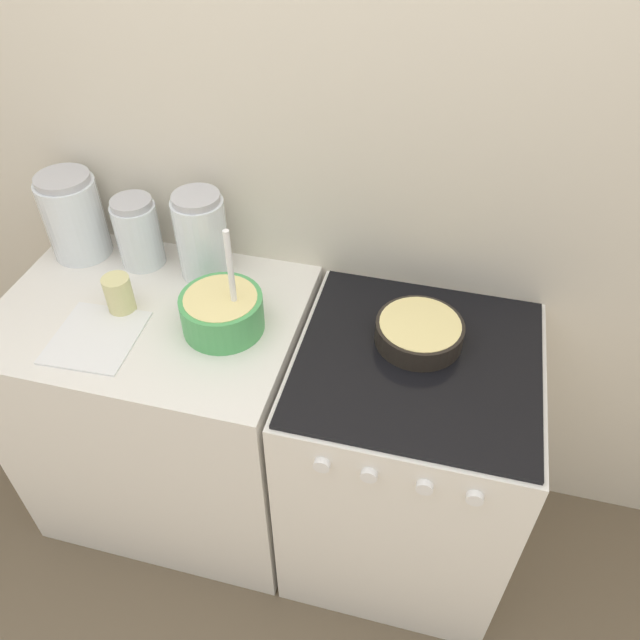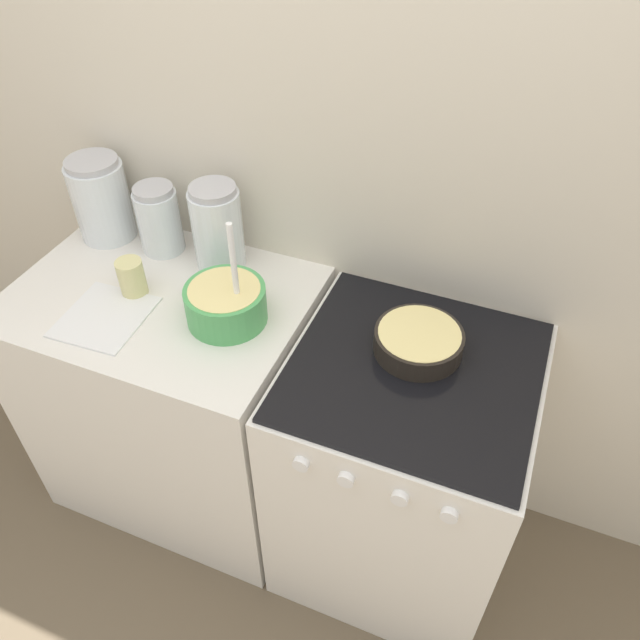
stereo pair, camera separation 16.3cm
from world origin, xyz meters
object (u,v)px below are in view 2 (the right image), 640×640
(storage_jar_left, at_px, (102,204))
(storage_jar_middle, at_px, (160,223))
(stove, at_px, (400,469))
(tin_can, at_px, (132,278))
(mixing_bowl, at_px, (226,302))
(baking_pan, at_px, (419,341))
(storage_jar_right, at_px, (218,232))

(storage_jar_left, height_order, storage_jar_middle, storage_jar_left)
(stove, xyz_separation_m, tin_can, (-0.82, -0.01, 0.50))
(stove, distance_m, mixing_bowl, 0.73)
(storage_jar_left, bearing_deg, mixing_bowl, -21.76)
(storage_jar_left, relative_size, tin_can, 2.40)
(stove, distance_m, tin_can, 0.96)
(stove, relative_size, mixing_bowl, 2.76)
(mixing_bowl, xyz_separation_m, baking_pan, (0.51, 0.08, -0.03))
(mixing_bowl, bearing_deg, storage_jar_right, 122.35)
(storage_jar_middle, bearing_deg, tin_can, -79.27)
(stove, xyz_separation_m, storage_jar_right, (-0.66, 0.21, 0.55))
(baking_pan, height_order, tin_can, tin_can)
(stove, distance_m, storage_jar_right, 0.89)
(storage_jar_middle, relative_size, storage_jar_right, 0.82)
(baking_pan, xyz_separation_m, tin_can, (-0.81, -0.08, 0.02))
(storage_jar_right, bearing_deg, storage_jar_left, -180.00)
(baking_pan, bearing_deg, storage_jar_middle, 170.69)
(stove, relative_size, baking_pan, 3.83)
(tin_can, bearing_deg, storage_jar_left, 138.24)
(storage_jar_left, bearing_deg, tin_can, -41.76)
(stove, relative_size, storage_jar_middle, 4.09)
(stove, height_order, storage_jar_right, storage_jar_right)
(mixing_bowl, distance_m, storage_jar_middle, 0.41)
(baking_pan, relative_size, storage_jar_left, 0.87)
(baking_pan, distance_m, tin_can, 0.82)
(stove, bearing_deg, baking_pan, 99.98)
(baking_pan, height_order, storage_jar_right, storage_jar_right)
(baking_pan, relative_size, tin_can, 2.09)
(mixing_bowl, height_order, tin_can, mixing_bowl)
(stove, xyz_separation_m, storage_jar_middle, (-0.87, 0.21, 0.53))
(storage_jar_right, bearing_deg, storage_jar_middle, 180.00)
(mixing_bowl, relative_size, storage_jar_middle, 1.48)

